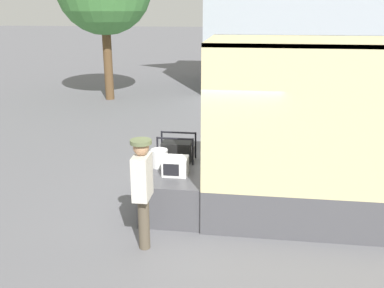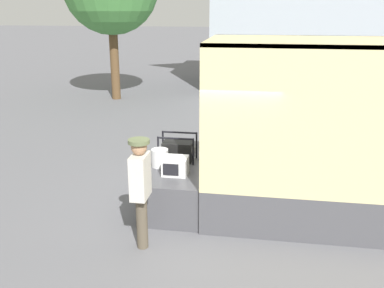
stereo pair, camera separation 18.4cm
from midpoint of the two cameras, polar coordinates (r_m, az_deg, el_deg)
The scene contains 6 objects.
ground_plane at distance 8.41m, azimuth 2.63°, elevation -8.34°, with size 160.00×160.00×0.00m, color slate.
tailgate_deck at distance 8.32m, azimuth -1.19°, elevation -5.66°, with size 1.12×2.07×0.78m, color #4C4C51.
microwave at distance 7.81m, azimuth -1.56°, elevation -2.93°, with size 0.44×0.42×0.32m.
portable_generator at distance 8.47m, azimuth -1.16°, elevation -0.91°, with size 0.73×0.45×0.54m.
orange_bucket at distance 8.20m, azimuth -3.67°, elevation -1.85°, with size 0.32×0.32×0.34m.
worker_person at distance 6.64m, azimuth -6.11°, elevation -5.10°, with size 0.33×0.44×1.82m.
Camera 2 is at (0.92, -7.50, 3.70)m, focal length 40.00 mm.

